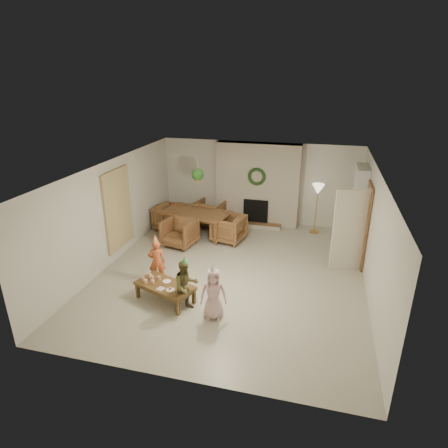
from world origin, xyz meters
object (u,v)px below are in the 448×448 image
(dining_chair_near, at_px, (180,232))
(dining_chair_left, at_px, (171,218))
(child_plaid, at_px, (186,286))
(child_pink, at_px, (213,294))
(dining_table, at_px, (195,223))
(child_red, at_px, (157,262))
(dining_chair_right, at_px, (229,228))
(dining_chair_far, at_px, (209,213))
(coffee_table_top, at_px, (165,286))

(dining_chair_near, bearing_deg, dining_chair_left, 135.00)
(child_plaid, relative_size, child_pink, 1.04)
(dining_table, relative_size, dining_chair_left, 2.34)
(dining_chair_near, height_order, child_red, child_red)
(dining_table, distance_m, child_pink, 4.11)
(dining_chair_right, xyz_separation_m, child_pink, (0.58, -3.55, 0.14))
(dining_chair_far, distance_m, coffee_table_top, 4.31)
(coffee_table_top, distance_m, child_pink, 1.18)
(dining_chair_far, distance_m, child_plaid, 4.57)
(dining_chair_near, xyz_separation_m, child_red, (0.22, -1.98, 0.14))
(dining_table, distance_m, child_red, 2.82)
(dining_table, xyz_separation_m, child_plaid, (1.03, -3.66, 0.20))
(dining_chair_left, height_order, child_pink, child_pink)
(dining_chair_right, distance_m, coffee_table_top, 3.29)
(dining_table, relative_size, dining_chair_near, 2.34)
(dining_chair_far, relative_size, dining_chair_left, 1.00)
(dining_chair_far, height_order, dining_chair_right, same)
(dining_table, distance_m, dining_chair_far, 0.85)
(dining_table, distance_m, coffee_table_top, 3.50)
(dining_chair_near, bearing_deg, dining_chair_right, 38.66)
(coffee_table_top, bearing_deg, dining_chair_right, 100.57)
(dining_chair_left, bearing_deg, child_pink, -136.43)
(dining_table, xyz_separation_m, dining_chair_left, (-0.83, 0.17, 0.04))
(dining_chair_near, bearing_deg, child_red, -72.11)
(dining_chair_far, bearing_deg, dining_chair_left, 45.00)
(child_pink, bearing_deg, child_red, 133.21)
(coffee_table_top, height_order, child_pink, child_pink)
(dining_chair_near, height_order, dining_chair_right, same)
(dining_chair_far, relative_size, dining_chair_right, 1.00)
(dining_chair_right, distance_m, child_plaid, 3.45)
(child_red, bearing_deg, coffee_table_top, 101.69)
(child_red, distance_m, child_plaid, 1.30)
(dining_chair_left, bearing_deg, dining_chair_far, -45.00)
(dining_table, bearing_deg, child_plaid, -62.59)
(dining_chair_left, distance_m, dining_chair_right, 1.91)
(dining_chair_right, bearing_deg, child_plaid, 11.52)
(dining_chair_far, xyz_separation_m, child_plaid, (0.86, -4.49, 0.16))
(dining_chair_right, xyz_separation_m, child_plaid, (-0.01, -3.44, 0.16))
(child_plaid, bearing_deg, child_red, 98.58)
(coffee_table_top, relative_size, child_pink, 1.18)
(dining_table, relative_size, child_plaid, 1.81)
(dining_chair_near, xyz_separation_m, dining_chair_far, (0.34, 1.66, 0.00))
(dining_table, relative_size, dining_chair_right, 2.34)
(dining_chair_near, relative_size, coffee_table_top, 0.68)
(coffee_table_top, bearing_deg, child_pink, 4.69)
(dining_chair_left, relative_size, coffee_table_top, 0.68)
(dining_chair_right, bearing_deg, dining_chair_far, -128.66)
(dining_chair_near, distance_m, child_red, 1.99)
(child_plaid, bearing_deg, coffee_table_top, 119.01)
(dining_table, height_order, child_plaid, child_plaid)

